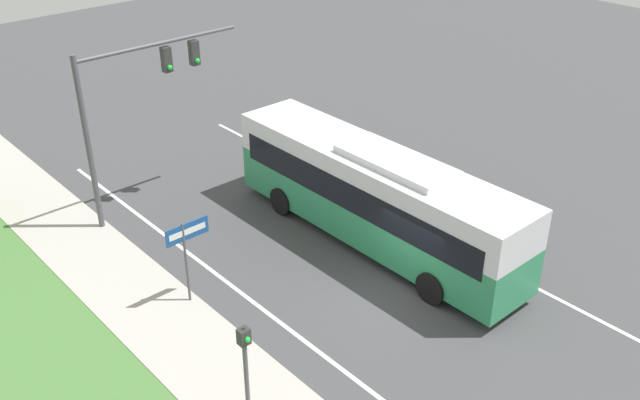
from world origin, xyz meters
TOP-DOWN VIEW (x-y plane):
  - ground_plane at (0.00, 0.00)m, footprint 80.00×80.00m
  - sidewalk at (-6.20, 0.00)m, footprint 2.80×80.00m
  - lane_divider_near at (-3.60, 0.00)m, footprint 0.14×30.00m
  - lane_divider_far at (3.60, 0.00)m, footprint 0.14×30.00m
  - bus at (1.67, 2.73)m, footprint 2.59×11.78m
  - signal_gantry at (-3.14, 9.87)m, footprint 6.35×0.41m
  - pedestrian_signal at (-6.39, -0.80)m, footprint 0.28×0.34m
  - street_sign at (-4.98, 3.99)m, footprint 1.45×0.08m

SIDE VIEW (x-z plane):
  - ground_plane at x=0.00m, z-range 0.00..0.00m
  - lane_divider_near at x=-3.60m, z-range 0.00..0.01m
  - lane_divider_far at x=3.60m, z-range 0.00..0.01m
  - sidewalk at x=-6.20m, z-range 0.00..0.12m
  - pedestrian_signal at x=-6.39m, z-range 0.50..3.13m
  - bus at x=1.67m, z-range 0.16..3.74m
  - street_sign at x=-4.98m, z-range 0.65..3.50m
  - signal_gantry at x=-3.14m, z-range 1.40..7.89m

